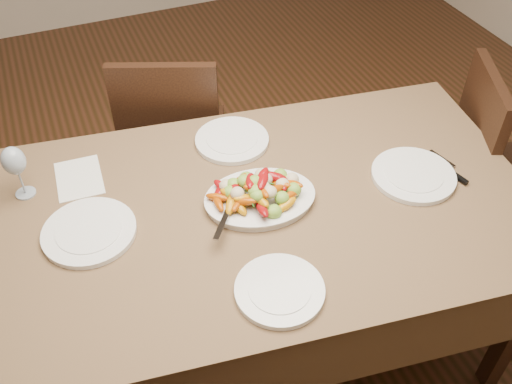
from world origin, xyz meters
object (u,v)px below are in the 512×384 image
Objects in this scene: serving_platter at (260,200)px; plate_right at (413,175)px; dining_table at (256,278)px; chair_far at (176,135)px; chair_right at (509,176)px; plate_far at (232,140)px; wine_glass at (17,171)px; plate_left at (89,232)px; plate_near at (280,290)px.

plate_right is at bearing -9.34° from serving_platter.
serving_platter is at bearing 29.44° from dining_table.
chair_far is (-0.05, 0.82, 0.10)m from dining_table.
chair_far and chair_right have the same top height.
chair_right is at bearing 9.49° from plate_right.
plate_far is 1.31× the size of wine_glass.
plate_right is 1.31m from wine_glass.
plate_left and plate_near have the same top height.
plate_left is 1.14× the size of plate_near.
plate_right is 1.06× the size of plate_far.
dining_table is 8.98× the size of wine_glass.
serving_platter is at bearing -25.35° from wine_glass.
wine_glass is (-0.73, 0.00, 0.09)m from plate_far.
wine_glass reaches higher than chair_right.
wine_glass is (-0.70, 0.33, 0.09)m from serving_platter.
chair_far is 3.53× the size of plate_far.
plate_right is (0.55, -0.08, 0.39)m from dining_table.
dining_table is at bearing -8.97° from plate_left.
wine_glass reaches higher than chair_far.
plate_near is (-1.22, -0.37, 0.29)m from chair_right.
plate_left is 0.62m from plate_near.
plate_near is at bearing 130.71° from chair_right.
chair_right reaches higher than plate_near.
dining_table is at bearing 172.01° from plate_right.
serving_platter is (0.07, -0.81, 0.30)m from chair_far.
plate_left is (-0.52, 0.08, 0.39)m from dining_table.
chair_right reaches higher than plate_far.
chair_far is at bearing 123.77° from plate_right.
wine_glass is at bearing 58.74° from chair_far.
wine_glass is at bearing 131.80° from plate_near.
serving_platter is (-1.14, -0.01, 0.30)m from chair_right.
plate_near is (-0.62, -0.27, 0.00)m from plate_right.
plate_right is (0.53, -0.09, -0.00)m from serving_platter.
wine_glass is (-0.61, 0.69, 0.09)m from plate_near.
chair_right reaches higher than dining_table.
chair_far is at bearing 57.58° from plate_left.
serving_platter is 1.38× the size of plate_near.
plate_right is at bearing -7.99° from dining_table.
chair_right reaches higher than plate_right.
chair_right is (1.15, 0.02, 0.10)m from dining_table.
plate_left is at bearing 79.17° from chair_far.
dining_table is 0.39m from serving_platter.
plate_near is (-0.07, -0.34, 0.39)m from dining_table.
dining_table is 6.84× the size of plate_far.
dining_table is 0.66m from plate_left.
chair_far is at bearing 89.10° from plate_near.
chair_far is at bearing 94.94° from serving_platter.
wine_glass is at bearing 154.65° from serving_platter.
wine_glass reaches higher than plate_left.
dining_table is at bearing -26.62° from wine_glass.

